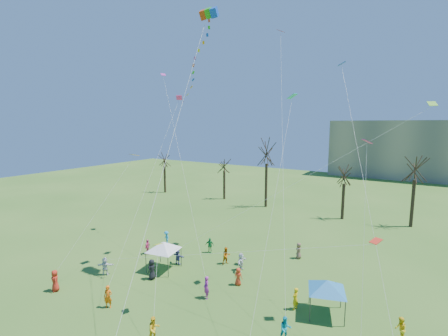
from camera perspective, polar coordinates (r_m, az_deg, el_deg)
The scene contains 6 objects.
bare_tree_row at distance 50.09m, azimuth 19.61°, elevation -0.51°, with size 70.97×7.37×11.65m.
big_box_kite at distance 27.83m, azimuth -4.59°, elevation 18.55°, with size 2.24×7.44×24.69m.
canopy_tent_white at distance 31.54m, azimuth -10.99°, elevation -13.82°, with size 3.69×3.69×2.81m.
canopy_tent_blue at distance 25.61m, azimuth 18.31°, elevation -19.70°, with size 3.44×3.44×2.71m.
festival_crowd at distance 28.19m, azimuth -2.78°, elevation -19.91°, with size 26.66×18.22×1.86m.
small_kites_aloft at distance 27.68m, azimuth 4.68°, elevation 7.58°, with size 29.39×18.94×33.86m.
Camera 1 is at (12.71, -13.32, 14.04)m, focal length 25.00 mm.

